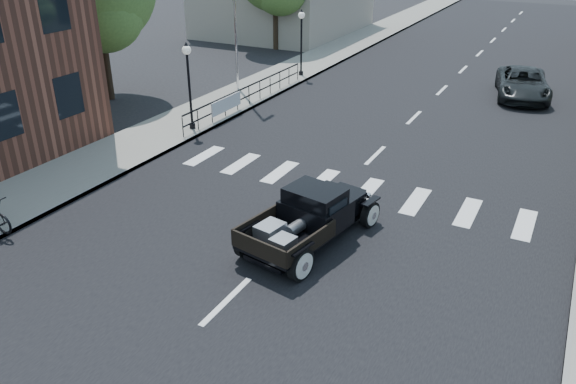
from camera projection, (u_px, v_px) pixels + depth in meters
The scene contains 11 objects.
ground at pixel (287, 242), 15.26m from camera, with size 120.00×120.00×0.00m, color black.
road at pixel (432, 100), 27.19m from camera, with size 14.00×80.00×0.02m, color black.
road_markings at pixel (400, 132), 23.22m from camera, with size 12.00×60.00×0.06m, color silver, non-canonical shape.
sidewalk_left at pixel (278, 78), 30.73m from camera, with size 3.00×80.00×0.15m, color gray.
railing at pixel (249, 93), 26.00m from camera, with size 0.08×10.00×1.00m, color black, non-canonical shape.
banner at pixel (227, 109), 24.46m from camera, with size 0.04×2.20×0.60m, color silver, non-canonical shape.
lamp_post_b at pixel (189, 87), 22.39m from camera, with size 0.36×0.36×3.50m, color black, non-canonical shape.
lamp_post_c at pixel (301, 43), 30.35m from camera, with size 0.36×0.36×3.50m, color black, non-canonical shape.
big_tree_near at pixel (99, 14), 25.75m from camera, with size 5.45×5.45×8.00m, color #40632A, non-canonical shape.
hotrod_pickup at pixel (310, 217), 14.92m from camera, with size 2.11×4.52×1.57m, color black, non-canonical shape.
second_car at pixel (523, 84), 27.34m from camera, with size 2.30×5.00×1.39m, color black.
Camera 1 is at (6.14, -11.61, 7.90)m, focal length 35.00 mm.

